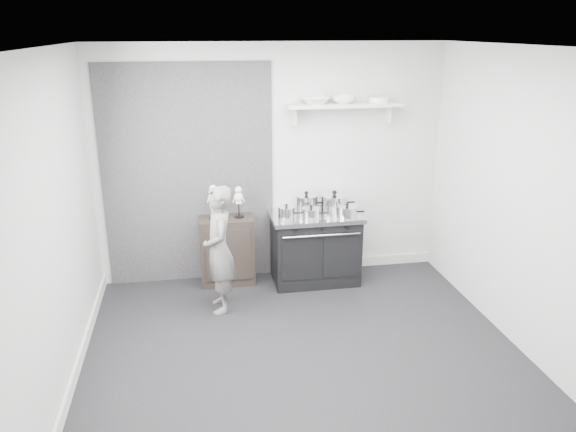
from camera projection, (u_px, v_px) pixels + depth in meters
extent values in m
plane|color=black|center=(302.00, 350.00, 5.19)|extent=(4.00, 4.00, 0.00)
cube|color=silver|center=(272.00, 164.00, 6.44)|extent=(4.00, 0.02, 2.70)
cube|color=silver|center=(368.00, 313.00, 3.08)|extent=(4.00, 0.02, 2.70)
cube|color=silver|center=(55.00, 226.00, 4.43)|extent=(0.02, 3.60, 2.70)
cube|color=silver|center=(519.00, 200.00, 5.09)|extent=(0.02, 3.60, 2.70)
cube|color=silver|center=(305.00, 46.00, 4.33)|extent=(4.00, 3.60, 0.02)
cube|color=black|center=(189.00, 176.00, 6.31)|extent=(1.90, 0.02, 2.50)
cube|color=silver|center=(352.00, 262.00, 7.00)|extent=(2.00, 0.03, 0.12)
cube|color=silver|center=(78.00, 366.00, 4.85)|extent=(0.03, 3.60, 0.12)
cube|color=silver|center=(344.00, 105.00, 6.24)|extent=(1.30, 0.26, 0.04)
cube|color=silver|center=(295.00, 116.00, 6.25)|extent=(0.03, 0.12, 0.20)
cube|color=silver|center=(389.00, 114.00, 6.43)|extent=(0.03, 0.12, 0.20)
cube|color=black|center=(315.00, 249.00, 6.53)|extent=(0.97, 0.58, 0.78)
cube|color=silver|center=(316.00, 216.00, 6.39)|extent=(1.03, 0.62, 0.05)
cube|color=black|center=(300.00, 259.00, 6.21)|extent=(0.41, 0.02, 0.50)
cube|color=black|center=(341.00, 256.00, 6.29)|extent=(0.41, 0.02, 0.50)
cylinder|color=silver|center=(322.00, 236.00, 6.13)|extent=(0.87, 0.02, 0.02)
cylinder|color=black|center=(296.00, 230.00, 6.08)|extent=(0.04, 0.03, 0.04)
cylinder|color=black|center=(322.00, 228.00, 6.12)|extent=(0.04, 0.03, 0.04)
cylinder|color=black|center=(347.00, 227.00, 6.17)|extent=(0.04, 0.03, 0.04)
cube|color=black|center=(227.00, 250.00, 6.48)|extent=(0.61, 0.35, 0.79)
imported|color=slate|center=(219.00, 250.00, 5.76)|extent=(0.35, 0.51, 1.35)
cylinder|color=silver|center=(286.00, 214.00, 6.20)|extent=(0.18, 0.18, 0.13)
cylinder|color=silver|center=(286.00, 207.00, 6.18)|extent=(0.19, 0.19, 0.01)
sphere|color=black|center=(286.00, 205.00, 6.17)|extent=(0.03, 0.03, 0.03)
cylinder|color=black|center=(298.00, 213.00, 6.22)|extent=(0.10, 0.02, 0.02)
cylinder|color=silver|center=(306.00, 203.00, 6.48)|extent=(0.26, 0.26, 0.17)
cylinder|color=silver|center=(306.00, 196.00, 6.45)|extent=(0.27, 0.27, 0.02)
sphere|color=black|center=(306.00, 193.00, 6.44)|extent=(0.05, 0.05, 0.05)
cylinder|color=black|center=(321.00, 203.00, 6.51)|extent=(0.10, 0.02, 0.02)
cylinder|color=silver|center=(334.00, 203.00, 6.51)|extent=(0.31, 0.31, 0.17)
cylinder|color=silver|center=(334.00, 196.00, 6.48)|extent=(0.32, 0.32, 0.01)
sphere|color=black|center=(334.00, 193.00, 6.46)|extent=(0.06, 0.06, 0.06)
cylinder|color=black|center=(350.00, 202.00, 6.54)|extent=(0.10, 0.02, 0.02)
cylinder|color=silver|center=(347.00, 212.00, 6.26)|extent=(0.23, 0.23, 0.11)
cylinder|color=silver|center=(347.00, 207.00, 6.24)|extent=(0.23, 0.23, 0.01)
sphere|color=black|center=(347.00, 204.00, 6.23)|extent=(0.04, 0.04, 0.04)
cylinder|color=black|center=(360.00, 212.00, 6.29)|extent=(0.10, 0.02, 0.02)
cylinder|color=silver|center=(311.00, 214.00, 6.24)|extent=(0.20, 0.20, 0.10)
cylinder|color=silver|center=(311.00, 209.00, 6.22)|extent=(0.20, 0.20, 0.01)
sphere|color=black|center=(311.00, 207.00, 6.21)|extent=(0.04, 0.04, 0.04)
cylinder|color=black|center=(323.00, 213.00, 6.26)|extent=(0.10, 0.02, 0.02)
imported|color=white|center=(315.00, 100.00, 6.17)|extent=(0.32, 0.32, 0.08)
imported|color=white|center=(343.00, 100.00, 6.22)|extent=(0.26, 0.26, 0.08)
cylinder|color=white|center=(379.00, 100.00, 6.29)|extent=(0.24, 0.24, 0.06)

